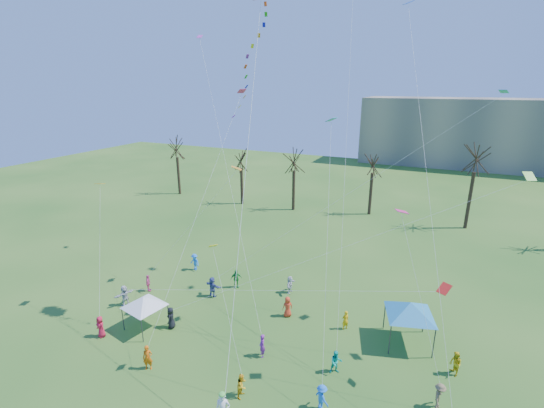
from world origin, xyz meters
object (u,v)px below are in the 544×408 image
at_px(distant_building, 503,134).
at_px(canopy_tent_white, 144,301).
at_px(big_box_kite, 254,64).
at_px(canopy_tent_blue, 410,309).

relative_size(distant_building, canopy_tent_white, 16.69).
relative_size(big_box_kite, canopy_tent_white, 6.59).
distance_m(distant_building, canopy_tent_white, 84.38).
relative_size(distant_building, canopy_tent_blue, 13.95).
height_order(distant_building, canopy_tent_white, distant_building).
distance_m(big_box_kite, canopy_tent_white, 18.95).
relative_size(distant_building, big_box_kite, 2.53).
bearing_deg(big_box_kite, distant_building, 72.26).
relative_size(canopy_tent_white, canopy_tent_blue, 0.84).
bearing_deg(distant_building, big_box_kite, -107.74).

